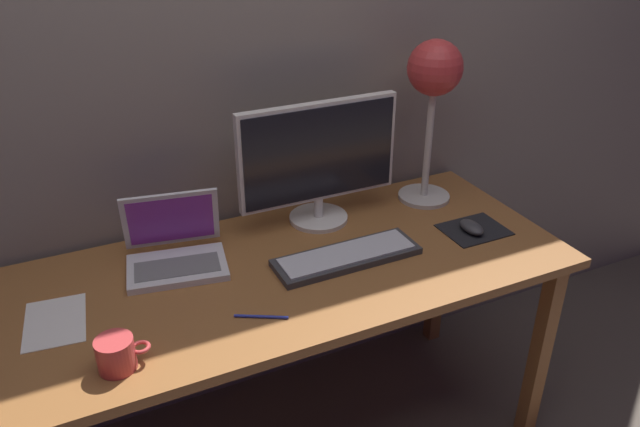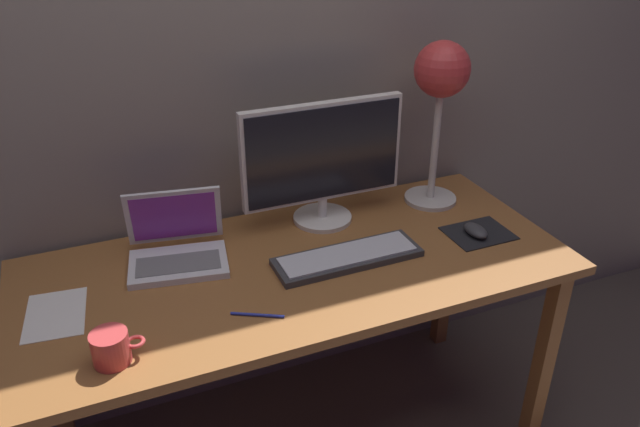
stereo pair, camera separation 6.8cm
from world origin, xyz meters
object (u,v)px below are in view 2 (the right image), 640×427
Objects in this scene: keyboard_main at (348,257)px; desk_lamp at (441,83)px; coffee_mug at (111,348)px; mouse at (476,231)px; pen at (257,315)px; monitor at (323,159)px; laptop at (176,241)px.

desk_lamp is (0.43, 0.24, 0.41)m from keyboard_main.
keyboard_main is 0.80× the size of desk_lamp.
desk_lamp is 4.51× the size of coffee_mug.
coffee_mug is at bearing -164.85° from keyboard_main.
desk_lamp is 0.48m from mouse.
mouse is at bearing -3.57° from keyboard_main.
coffee_mug reaches higher than mouse.
monitor is at bearing 49.03° from pen.
monitor is at bearing 144.89° from mouse.
keyboard_main is at bearing 25.08° from pen.
monitor reaches higher than keyboard_main.
monitor is at bearing 177.94° from desk_lamp.
coffee_mug is at bearing -174.72° from pen.
monitor is 0.86m from coffee_mug.
desk_lamp is (0.89, 0.03, 0.36)m from laptop.
laptop is at bearing -177.79° from desk_lamp.
desk_lamp is 1.26m from coffee_mug.
coffee_mug is at bearing -171.90° from mouse.
desk_lamp is 0.95m from pen.
laptop is at bearing -174.27° from monitor.
coffee_mug is 0.88× the size of pen.
mouse is at bearing -90.02° from desk_lamp.
laptop is at bearing 110.02° from pen.
laptop is 0.57× the size of desk_lamp.
keyboard_main reaches higher than pen.
keyboard_main is 1.40× the size of laptop.
mouse is (0.43, -0.03, 0.01)m from keyboard_main.
pen is at bearing -130.97° from monitor.
monitor is 3.78× the size of pen.
coffee_mug is at bearing -148.28° from monitor.
mouse is 0.77m from pen.
keyboard_main is 0.50m from laptop.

